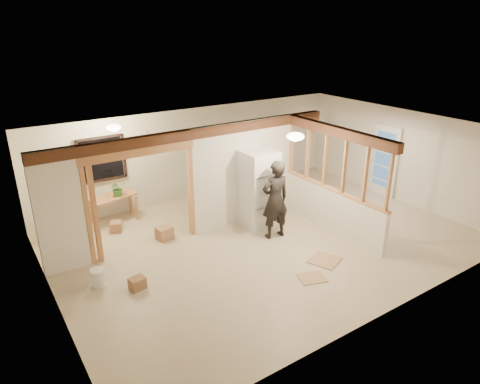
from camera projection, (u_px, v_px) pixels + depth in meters
floor at (266, 240)px, 9.76m from camera, size 9.00×6.50×0.01m
ceiling at (269, 133)px, 8.83m from camera, size 9.00×6.50×0.01m
wall_back at (196, 153)px, 11.80m from camera, size 9.00×0.01×2.50m
wall_front at (391, 251)px, 6.78m from camera, size 9.00×0.01×2.50m
wall_left at (47, 244)px, 6.97m from camera, size 0.01×6.50×2.50m
wall_right at (399, 155)px, 11.61m from camera, size 0.01×6.50×2.50m
partition_left_stub at (59, 213)px, 8.13m from camera, size 0.90×0.12×2.50m
partition_center at (244, 172)px, 10.32m from camera, size 2.80×0.12×2.50m
doorway_frame at (142, 201)px, 9.04m from camera, size 2.46×0.14×2.20m
header_beam_back at (198, 133)px, 9.28m from camera, size 7.00×0.18×0.22m
header_beam_right at (338, 132)px, 9.39m from camera, size 0.18×3.30×0.22m
pony_wall at (331, 210)px, 10.08m from camera, size 0.12×3.20×1.00m
stud_partition at (335, 163)px, 9.65m from camera, size 0.14×3.20×1.32m
window_back at (102, 159)px, 10.29m from camera, size 1.12×0.10×1.10m
french_door at (384, 161)px, 11.97m from camera, size 0.12×0.86×2.00m
ceiling_dome_main at (295, 136)px, 8.60m from camera, size 0.36×0.36×0.16m
ceiling_dome_util at (114, 128)px, 9.32m from camera, size 0.32×0.32×0.14m
hanging_bulb at (149, 145)px, 9.15m from camera, size 0.07×0.07×0.07m
refrigerator at (258, 189)px, 10.17m from camera, size 0.77×0.74×1.86m
woman at (275, 200)px, 9.58m from camera, size 0.71×0.51×1.83m
work_table at (114, 209)px, 10.54m from camera, size 1.18×0.76×0.69m
potted_plant at (118, 188)px, 10.33m from camera, size 0.38×0.33×0.39m
shop_vac at (61, 226)px, 9.74m from camera, size 0.46×0.46×0.58m
bookshelf at (276, 153)px, 13.14m from camera, size 0.86×0.29×1.73m
bucket at (98, 278)px, 8.01m from camera, size 0.35×0.35×0.34m
box_util_a at (165, 233)px, 9.74m from camera, size 0.38×0.34×0.29m
box_util_b at (116, 227)px, 10.10m from camera, size 0.35×0.35×0.24m
box_front at (137, 283)px, 7.93m from camera, size 0.32×0.28×0.23m
floor_panel_near at (325, 260)px, 8.90m from camera, size 0.74×0.74×0.02m
floor_panel_far at (312, 278)px, 8.29m from camera, size 0.62×0.55×0.02m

